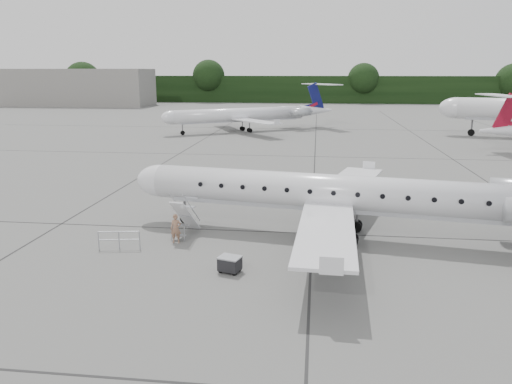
# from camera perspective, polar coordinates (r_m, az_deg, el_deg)

# --- Properties ---
(ground) EXTENTS (320.00, 320.00, 0.00)m
(ground) POSITION_cam_1_polar(r_m,az_deg,el_deg) (26.54, 15.04, -7.64)
(ground) COLOR slate
(ground) RESTS_ON ground
(treeline) EXTENTS (260.00, 4.00, 8.00)m
(treeline) POSITION_cam_1_polar(r_m,az_deg,el_deg) (154.64, 8.54, 11.51)
(treeline) COLOR black
(treeline) RESTS_ON ground
(terminal_building) EXTENTS (40.00, 14.00, 10.00)m
(terminal_building) POSITION_cam_1_polar(r_m,az_deg,el_deg) (149.93, -19.63, 11.20)
(terminal_building) COLOR slate
(terminal_building) RESTS_ON ground
(main_regional_jet) EXTENTS (31.56, 24.95, 7.34)m
(main_regional_jet) POSITION_cam_1_polar(r_m,az_deg,el_deg) (28.73, 9.47, 1.91)
(main_regional_jet) COLOR silver
(main_regional_jet) RESTS_ON ground
(airstair) EXTENTS (1.22, 2.49, 2.30)m
(airstair) POSITION_cam_1_polar(r_m,az_deg,el_deg) (29.46, -8.07, -2.80)
(airstair) COLOR silver
(airstair) RESTS_ON ground
(passenger) EXTENTS (0.62, 0.42, 1.66)m
(passenger) POSITION_cam_1_polar(r_m,az_deg,el_deg) (28.39, -9.15, -4.15)
(passenger) COLOR #8C634C
(passenger) RESTS_ON ground
(safety_railing) EXTENTS (2.18, 0.44, 1.00)m
(safety_railing) POSITION_cam_1_polar(r_m,az_deg,el_deg) (28.11, -15.37, -5.37)
(safety_railing) COLOR #989AA0
(safety_railing) RESTS_ON ground
(baggage_cart) EXTENTS (1.16, 1.04, 0.85)m
(baggage_cart) POSITION_cam_1_polar(r_m,az_deg,el_deg) (24.20, -3.01, -8.21)
(baggage_cart) COLOR black
(baggage_cart) RESTS_ON ground
(bg_regional_left) EXTENTS (35.00, 32.68, 7.46)m
(bg_regional_left) POSITION_cam_1_polar(r_m,az_deg,el_deg) (79.77, -1.86, 9.56)
(bg_regional_left) COLOR silver
(bg_regional_left) RESTS_ON ground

